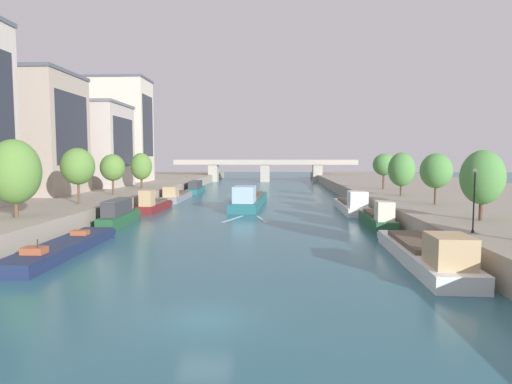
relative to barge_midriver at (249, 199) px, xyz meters
name	(u,v)px	position (x,y,z in m)	size (l,w,h in m)	color
ground_plane	(204,319)	(0.80, -47.10, -1.05)	(400.00, 400.00, 0.00)	#2D6070
quay_left	(66,194)	(-33.29, 7.90, 0.04)	(36.00, 170.00, 2.19)	gray
quay_right	(455,196)	(34.89, 7.90, 0.04)	(36.00, 170.00, 2.19)	gray
barge_midriver	(249,199)	(0.00, 0.00, 0.00)	(5.01, 22.89, 3.57)	#23666B
wake_behind_barge	(247,219)	(0.64, -14.14, -1.03)	(5.59, 6.03, 0.03)	#A0CCD6
moored_boat_left_downstream	(64,247)	(-12.75, -33.76, -0.54)	(3.09, 15.56, 2.06)	#1E284C
moored_boat_left_midway	(119,214)	(-13.53, -19.62, 0.19)	(2.28, 10.50, 2.98)	#235633
moored_boat_left_lone	(154,204)	(-13.28, -6.58, -0.12)	(2.41, 11.23, 3.22)	maroon
moored_boat_left_far	(176,196)	(-13.49, 8.36, -0.22)	(3.20, 15.12, 2.76)	gray
moored_boat_left_end	(196,187)	(-13.24, 25.50, 0.01)	(2.56, 12.16, 2.54)	#23666B
moored_boat_right_upstream	(425,253)	(14.85, -36.06, -0.16)	(3.60, 16.34, 3.00)	silver
moored_boat_right_gap_after	(378,219)	(15.24, -20.04, -0.07)	(2.60, 11.41, 3.24)	#235633
moored_boat_right_midway	(352,205)	(14.88, -6.14, -0.11)	(3.21, 15.23, 3.22)	silver
tree_left_second	(14,172)	(-19.47, -29.07, 5.33)	(4.56, 4.56, 7.12)	brown
tree_left_end_of_row	(78,166)	(-19.03, -17.54, 5.55)	(3.87, 3.87, 6.57)	brown
tree_left_nearest	(113,168)	(-19.73, -5.04, 5.09)	(3.57, 3.57, 5.91)	brown
tree_left_far	(141,166)	(-19.49, 7.61, 4.99)	(3.71, 3.71, 6.20)	brown
tree_right_nearest	(482,177)	(22.05, -28.81, 4.89)	(3.66, 3.66, 6.12)	brown
tree_right_far	(436,171)	(22.64, -16.37, 5.06)	(3.59, 3.59, 5.94)	brown
tree_right_distant	(402,169)	(21.98, -4.98, 4.88)	(3.74, 3.74, 6.15)	brown
tree_right_third	(384,165)	(22.72, 8.00, 5.31)	(3.75, 3.75, 6.07)	brown
lamppost_right_bank	(474,198)	(18.54, -35.16, 3.71)	(0.28, 0.28, 4.68)	black
building_left_tall	(36,133)	(-31.20, -4.58, 10.12)	(11.25, 12.55, 17.92)	#A89989
building_left_far_end	(86,145)	(-31.20, 11.88, 8.86)	(14.71, 12.85, 15.42)	#BCB2A8
building_left_middle	(120,130)	(-31.20, 29.46, 12.69)	(13.34, 9.61, 23.08)	beige
bridge_far	(265,168)	(0.80, 65.83, 3.22)	(56.18, 4.40, 6.80)	#ADA899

